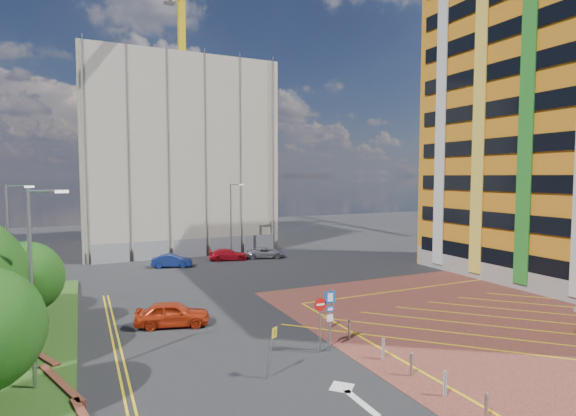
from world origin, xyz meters
TOP-DOWN VIEW (x-y plane):
  - ground at (0.00, 0.00)m, footprint 140.00×140.00m
  - forecourt at (14.00, 0.00)m, footprint 26.00×26.00m
  - retaining_wall at (-11.80, 2.00)m, footprint 6.06×20.33m
  - tree_c at (-13.50, 10.00)m, footprint 4.00×4.00m
  - lamp_left_near at (-12.42, 2.00)m, footprint 1.53×0.16m
  - lamp_left_far at (-14.42, 12.00)m, footprint 1.53×0.16m
  - lamp_back at (4.08, 28.00)m, footprint 1.53×0.16m
  - sign_cluster at (0.30, 0.98)m, footprint 1.17×0.12m
  - warning_sign at (-3.32, -0.56)m, footprint 0.62×0.39m
  - bollard_row at (2.30, -1.67)m, footprint 0.14×11.14m
  - construction_building at (0.00, 40.00)m, footprint 21.20×19.20m
  - tower_crane at (2.00, 39.44)m, footprint 1.60×35.00m
  - construction_fence at (1.00, 30.00)m, footprint 21.60×0.06m
  - car_red_left at (-5.93, 8.13)m, footprint 4.56×2.79m
  - car_blue_back at (-2.76, 25.45)m, footprint 3.98×2.41m
  - car_red_back at (3.25, 26.68)m, footprint 4.33×2.53m
  - car_silver_back at (7.26, 26.23)m, footprint 4.45×2.91m

SIDE VIEW (x-z plane):
  - ground at x=0.00m, z-range 0.00..0.00m
  - forecourt at x=14.00m, z-range 0.00..0.02m
  - retaining_wall at x=-11.80m, z-range 0.00..0.40m
  - bollard_row at x=2.30m, z-range 0.02..0.92m
  - car_silver_back at x=7.26m, z-range 0.00..1.14m
  - car_red_back at x=3.25m, z-range 0.00..1.18m
  - car_blue_back at x=-2.76m, z-range 0.00..1.24m
  - car_red_left at x=-5.93m, z-range 0.00..1.45m
  - construction_fence at x=1.00m, z-range 0.00..2.00m
  - warning_sign at x=-3.32m, z-range 0.30..2.55m
  - sign_cluster at x=0.30m, z-range 0.35..3.55m
  - tree_c at x=-13.50m, z-range 0.74..5.64m
  - lamp_back at x=4.08m, z-range 0.36..8.36m
  - lamp_left_near at x=-12.42m, z-range 0.66..8.66m
  - lamp_left_far at x=-14.42m, z-range 0.66..8.66m
  - construction_building at x=0.00m, z-range 0.00..22.00m
  - tower_crane at x=2.00m, z-range 8.15..43.55m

